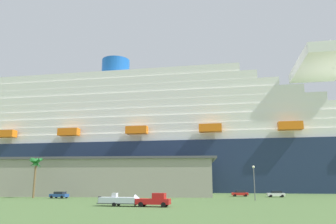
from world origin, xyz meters
name	(u,v)px	position (x,y,z in m)	size (l,w,h in m)	color
ground_plane	(174,195)	(0.00, 30.00, 0.00)	(600.00, 600.00, 0.00)	#4C6B38
cruise_ship	(173,144)	(-3.51, 64.41, 19.11)	(233.93, 49.82, 65.35)	#1E2D4C
terminal_building	(95,177)	(-23.25, 26.49, 5.23)	(71.81, 29.64, 10.41)	gray
pickup_truck	(155,200)	(1.14, -15.81, 1.04)	(5.78, 2.74, 2.20)	red
small_boat_on_trailer	(122,200)	(-4.39, -15.23, 0.96)	(8.77, 2.72, 2.15)	#595960
palm_tree	(36,165)	(-32.54, 8.06, 7.95)	(3.33, 3.55, 9.88)	brown
street_lamp	(254,177)	(19.98, 3.12, 4.87)	(0.56, 0.56, 7.39)	slate
parked_car_white_van	(276,194)	(27.63, 19.02, 0.83)	(4.37, 2.18, 1.58)	white
parked_car_blue_suv	(59,195)	(-25.67, 7.59, 0.83)	(4.61, 2.74, 1.58)	#264C99
parked_car_red_hatchback	(240,193)	(18.77, 21.78, 0.83)	(4.45, 2.29, 1.58)	red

